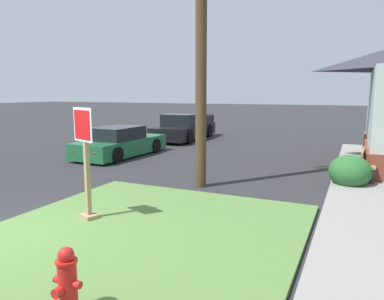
{
  "coord_description": "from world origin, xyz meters",
  "views": [
    {
      "loc": [
        5.73,
        -4.15,
        2.63
      ],
      "look_at": [
        1.94,
        4.14,
        1.19
      ],
      "focal_mm": 33.85,
      "sensor_mm": 36.0,
      "label": 1
    }
  ],
  "objects_px": {
    "street_bench": "(367,163)",
    "utility_pole": "(201,12)",
    "fire_hydrant": "(67,282)",
    "stop_sign": "(86,167)",
    "parked_sedan_green": "(120,143)",
    "manhole_cover": "(96,209)",
    "pickup_truck_black": "(184,129)"
  },
  "relations": [
    {
      "from": "stop_sign",
      "to": "manhole_cover",
      "type": "distance_m",
      "value": 1.39
    },
    {
      "from": "pickup_truck_black",
      "to": "utility_pole",
      "type": "relative_size",
      "value": 0.6
    },
    {
      "from": "parked_sedan_green",
      "to": "utility_pole",
      "type": "height_order",
      "value": "utility_pole"
    },
    {
      "from": "parked_sedan_green",
      "to": "utility_pole",
      "type": "distance_m",
      "value": 7.34
    },
    {
      "from": "fire_hydrant",
      "to": "parked_sedan_green",
      "type": "bearing_deg",
      "value": 122.6
    },
    {
      "from": "stop_sign",
      "to": "street_bench",
      "type": "relative_size",
      "value": 1.49
    },
    {
      "from": "stop_sign",
      "to": "utility_pole",
      "type": "relative_size",
      "value": 0.25
    },
    {
      "from": "stop_sign",
      "to": "parked_sedan_green",
      "type": "xyz_separation_m",
      "value": [
        -4.09,
        6.81,
        -0.62
      ]
    },
    {
      "from": "stop_sign",
      "to": "utility_pole",
      "type": "xyz_separation_m",
      "value": [
        0.98,
        3.58,
        3.58
      ]
    },
    {
      "from": "parked_sedan_green",
      "to": "street_bench",
      "type": "xyz_separation_m",
      "value": [
        9.35,
        -0.72,
        0.04
      ]
    },
    {
      "from": "stop_sign",
      "to": "pickup_truck_black",
      "type": "relative_size",
      "value": 0.41
    },
    {
      "from": "pickup_truck_black",
      "to": "utility_pole",
      "type": "xyz_separation_m",
      "value": [
        5.0,
        -9.27,
        4.13
      ]
    },
    {
      "from": "pickup_truck_black",
      "to": "utility_pole",
      "type": "height_order",
      "value": "utility_pole"
    },
    {
      "from": "parked_sedan_green",
      "to": "pickup_truck_black",
      "type": "xyz_separation_m",
      "value": [
        0.08,
        6.03,
        0.07
      ]
    },
    {
      "from": "street_bench",
      "to": "pickup_truck_black",
      "type": "bearing_deg",
      "value": 143.93
    },
    {
      "from": "fire_hydrant",
      "to": "manhole_cover",
      "type": "xyz_separation_m",
      "value": [
        -2.33,
        3.35,
        -0.45
      ]
    },
    {
      "from": "manhole_cover",
      "to": "utility_pole",
      "type": "relative_size",
      "value": 0.08
    },
    {
      "from": "pickup_truck_black",
      "to": "fire_hydrant",
      "type": "bearing_deg",
      "value": -68.91
    },
    {
      "from": "stop_sign",
      "to": "street_bench",
      "type": "bearing_deg",
      "value": 49.2
    },
    {
      "from": "manhole_cover",
      "to": "parked_sedan_green",
      "type": "distance_m",
      "value": 7.19
    },
    {
      "from": "manhole_cover",
      "to": "street_bench",
      "type": "bearing_deg",
      "value": 43.91
    },
    {
      "from": "stop_sign",
      "to": "utility_pole",
      "type": "distance_m",
      "value": 5.15
    },
    {
      "from": "street_bench",
      "to": "utility_pole",
      "type": "xyz_separation_m",
      "value": [
        -4.28,
        -2.52,
        4.16
      ]
    },
    {
      "from": "manhole_cover",
      "to": "street_bench",
      "type": "height_order",
      "value": "street_bench"
    },
    {
      "from": "stop_sign",
      "to": "manhole_cover",
      "type": "bearing_deg",
      "value": 117.7
    },
    {
      "from": "fire_hydrant",
      "to": "street_bench",
      "type": "bearing_deg",
      "value": 69.4
    },
    {
      "from": "stop_sign",
      "to": "street_bench",
      "type": "xyz_separation_m",
      "value": [
        5.26,
        6.09,
        -0.58
      ]
    },
    {
      "from": "street_bench",
      "to": "parked_sedan_green",
      "type": "bearing_deg",
      "value": 175.6
    },
    {
      "from": "stop_sign",
      "to": "fire_hydrant",
      "type": "bearing_deg",
      "value": -53.52
    },
    {
      "from": "fire_hydrant",
      "to": "parked_sedan_green",
      "type": "distance_m",
      "value": 11.25
    },
    {
      "from": "fire_hydrant",
      "to": "stop_sign",
      "type": "bearing_deg",
      "value": 126.48
    },
    {
      "from": "utility_pole",
      "to": "fire_hydrant",
      "type": "bearing_deg",
      "value": -81.03
    }
  ]
}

